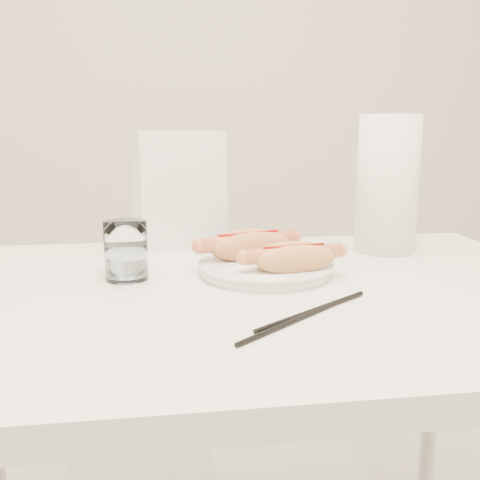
{
  "coord_description": "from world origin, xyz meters",
  "views": [
    {
      "loc": [
        -0.14,
        -0.87,
        1.01
      ],
      "look_at": [
        -0.0,
        0.05,
        0.82
      ],
      "focal_mm": 40.59,
      "sensor_mm": 36.0,
      "label": 1
    }
  ],
  "objects": [
    {
      "name": "paper_towel_roll",
      "position": [
        0.34,
        0.23,
        0.89
      ],
      "size": [
        0.15,
        0.15,
        0.29
      ],
      "primitive_type": "cylinder",
      "rotation": [
        0.0,
        0.0,
        0.17
      ],
      "color": "white",
      "rests_on": "table"
    },
    {
      "name": "water_glass",
      "position": [
        -0.2,
        0.08,
        0.8
      ],
      "size": [
        0.07,
        0.07,
        0.1
      ],
      "primitive_type": "cylinder",
      "color": "silver",
      "rests_on": "table"
    },
    {
      "name": "napkin_box",
      "position": [
        -0.1,
        0.35,
        0.88
      ],
      "size": [
        0.21,
        0.15,
        0.26
      ],
      "primitive_type": "cube",
      "rotation": [
        0.0,
        0.0,
        0.23
      ],
      "color": "white",
      "rests_on": "table"
    },
    {
      "name": "table",
      "position": [
        0.0,
        0.0,
        0.69
      ],
      "size": [
        1.2,
        0.8,
        0.75
      ],
      "color": "white",
      "rests_on": "ground"
    },
    {
      "name": "plate",
      "position": [
        0.05,
        0.07,
        0.76
      ],
      "size": [
        0.31,
        0.31,
        0.02
      ],
      "primitive_type": "cylinder",
      "rotation": [
        0.0,
        0.0,
        -0.4
      ],
      "color": "white",
      "rests_on": "table"
    },
    {
      "name": "chopstick_far",
      "position": [
        0.08,
        -0.14,
        0.75
      ],
      "size": [
        0.2,
        0.15,
        0.01
      ],
      "primitive_type": "cylinder",
      "rotation": [
        0.0,
        1.57,
        0.62
      ],
      "color": "black",
      "rests_on": "table"
    },
    {
      "name": "hotdog_left",
      "position": [
        0.02,
        0.12,
        0.79
      ],
      "size": [
        0.2,
        0.12,
        0.05
      ],
      "rotation": [
        0.0,
        0.0,
        0.3
      ],
      "color": "tan",
      "rests_on": "plate"
    },
    {
      "name": "chopstick_near",
      "position": [
        0.03,
        -0.18,
        0.75
      ],
      "size": [
        0.17,
        0.14,
        0.01
      ],
      "primitive_type": "cylinder",
      "rotation": [
        0.0,
        1.57,
        0.68
      ],
      "color": "black",
      "rests_on": "table"
    },
    {
      "name": "navy_napkin",
      "position": [
        0.06,
        0.24,
        0.75
      ],
      "size": [
        0.19,
        0.19,
        0.01
      ],
      "primitive_type": "cube",
      "rotation": [
        0.0,
        0.0,
        0.36
      ],
      "color": "#111B35",
      "rests_on": "table"
    },
    {
      "name": "hotdog_right",
      "position": [
        0.08,
        0.02,
        0.79
      ],
      "size": [
        0.18,
        0.09,
        0.05
      ],
      "rotation": [
        0.0,
        0.0,
        0.17
      ],
      "color": "#E19A58",
      "rests_on": "plate"
    }
  ]
}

